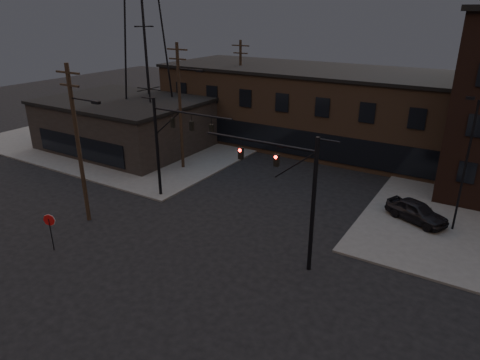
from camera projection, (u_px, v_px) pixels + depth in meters
name	position (u px, v px, depth m)	size (l,w,h in m)	color
ground	(173.00, 273.00, 24.61)	(140.00, 140.00, 0.00)	black
sidewalk_nw	(151.00, 132.00, 52.70)	(30.00, 30.00, 0.15)	#474744
building_row	(343.00, 112.00, 45.21)	(40.00, 12.00, 8.00)	#4B3728
building_left	(125.00, 125.00, 46.08)	(16.00, 12.00, 5.00)	black
traffic_signal_near	(295.00, 187.00, 23.70)	(7.12, 0.24, 8.00)	black
traffic_signal_far	(169.00, 139.00, 32.34)	(7.12, 0.24, 8.00)	black
stop_sign	(50.00, 224.00, 26.27)	(0.72, 0.33, 2.48)	black
utility_pole_near	(78.00, 142.00, 28.62)	(3.70, 0.28, 11.00)	black
utility_pole_mid	(180.00, 105.00, 38.48)	(3.70, 0.28, 11.50)	black
utility_pole_far	(240.00, 88.00, 48.59)	(2.20, 0.28, 11.00)	black
transmission_tower	(144.00, 26.00, 42.96)	(7.00, 7.00, 25.00)	black
lot_light_a	(468.00, 154.00, 27.24)	(1.50, 0.28, 9.14)	black
parked_car_lot_a	(417.00, 211.00, 30.06)	(1.77, 4.39, 1.50)	black
car_crossing	(350.00, 151.00, 42.85)	(1.82, 5.22, 1.72)	black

